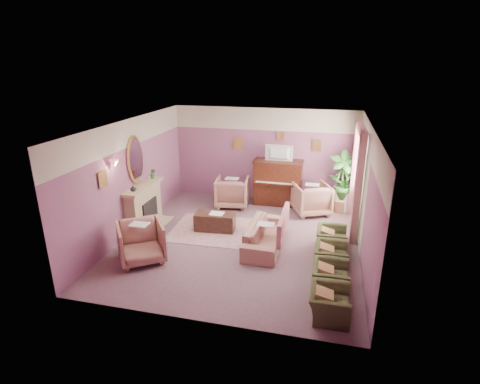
% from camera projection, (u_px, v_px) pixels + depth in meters
% --- Properties ---
extents(floor, '(5.50, 6.00, 0.01)m').
position_uv_depth(floor, '(240.00, 241.00, 9.00)').
color(floor, '#705058').
rests_on(floor, ground).
extents(ceiling, '(5.50, 6.00, 0.01)m').
position_uv_depth(ceiling, '(240.00, 124.00, 8.06)').
color(ceiling, white).
rests_on(ceiling, wall_back).
extents(wall_back, '(5.50, 0.02, 2.80)m').
position_uv_depth(wall_back, '(264.00, 155.00, 11.27)').
color(wall_back, '#7A4F75').
rests_on(wall_back, floor).
extents(wall_front, '(5.50, 0.02, 2.80)m').
position_uv_depth(wall_front, '(195.00, 246.00, 5.78)').
color(wall_front, '#7A4F75').
rests_on(wall_front, floor).
extents(wall_left, '(0.02, 6.00, 2.80)m').
position_uv_depth(wall_left, '(131.00, 177.00, 9.14)').
color(wall_left, '#7A4F75').
rests_on(wall_left, floor).
extents(wall_right, '(0.02, 6.00, 2.80)m').
position_uv_depth(wall_right, '(366.00, 196.00, 7.91)').
color(wall_right, '#7A4F75').
rests_on(wall_right, floor).
extents(picture_rail_band, '(5.50, 0.01, 0.65)m').
position_uv_depth(picture_rail_band, '(264.00, 119.00, 10.91)').
color(picture_rail_band, beige).
rests_on(picture_rail_band, wall_back).
extents(stripe_panel, '(0.01, 3.00, 2.15)m').
position_uv_depth(stripe_panel, '(360.00, 190.00, 9.22)').
color(stripe_panel, '#B5C79F').
rests_on(stripe_panel, wall_right).
extents(fireplace_surround, '(0.30, 1.40, 1.10)m').
position_uv_depth(fireplace_surround, '(144.00, 207.00, 9.57)').
color(fireplace_surround, tan).
rests_on(fireplace_surround, floor).
extents(fireplace_inset, '(0.18, 0.72, 0.68)m').
position_uv_depth(fireplace_inset, '(148.00, 213.00, 9.60)').
color(fireplace_inset, black).
rests_on(fireplace_inset, floor).
extents(fire_ember, '(0.06, 0.54, 0.10)m').
position_uv_depth(fire_ember, '(150.00, 219.00, 9.65)').
color(fire_ember, orange).
rests_on(fire_ember, floor).
extents(mantel_shelf, '(0.40, 1.55, 0.07)m').
position_uv_depth(mantel_shelf, '(143.00, 186.00, 9.37)').
color(mantel_shelf, tan).
rests_on(mantel_shelf, fireplace_surround).
extents(hearth, '(0.55, 1.50, 0.02)m').
position_uv_depth(hearth, '(153.00, 227.00, 9.71)').
color(hearth, tan).
rests_on(hearth, floor).
extents(mirror_frame, '(0.04, 0.72, 1.20)m').
position_uv_depth(mirror_frame, '(135.00, 160.00, 9.18)').
color(mirror_frame, '#E2B35E').
rests_on(mirror_frame, wall_left).
extents(mirror_glass, '(0.01, 0.60, 1.06)m').
position_uv_depth(mirror_glass, '(136.00, 160.00, 9.17)').
color(mirror_glass, silver).
rests_on(mirror_glass, wall_left).
extents(sconce_shade, '(0.20, 0.20, 0.16)m').
position_uv_depth(sconce_shade, '(114.00, 164.00, 8.14)').
color(sconce_shade, '#D9887F').
rests_on(sconce_shade, wall_left).
extents(piano, '(1.40, 0.60, 1.30)m').
position_uv_depth(piano, '(278.00, 183.00, 11.12)').
color(piano, '#3E190E').
rests_on(piano, floor).
extents(piano_keyshelf, '(1.30, 0.12, 0.06)m').
position_uv_depth(piano_keyshelf, '(276.00, 184.00, 10.78)').
color(piano_keyshelf, '#3E190E').
rests_on(piano_keyshelf, piano).
extents(piano_keys, '(1.20, 0.08, 0.02)m').
position_uv_depth(piano_keys, '(276.00, 183.00, 10.76)').
color(piano_keys, beige).
rests_on(piano_keys, piano).
extents(piano_top, '(1.45, 0.65, 0.04)m').
position_uv_depth(piano_top, '(279.00, 162.00, 10.90)').
color(piano_top, '#3E190E').
rests_on(piano_top, piano).
extents(television, '(0.80, 0.12, 0.48)m').
position_uv_depth(television, '(279.00, 152.00, 10.76)').
color(television, black).
rests_on(television, piano).
extents(print_back_left, '(0.30, 0.03, 0.38)m').
position_uv_depth(print_back_left, '(238.00, 143.00, 11.31)').
color(print_back_left, '#E2B35E').
rests_on(print_back_left, wall_back).
extents(print_back_right, '(0.26, 0.03, 0.34)m').
position_uv_depth(print_back_right, '(317.00, 146.00, 10.76)').
color(print_back_right, '#E2B35E').
rests_on(print_back_right, wall_back).
extents(print_back_mid, '(0.22, 0.03, 0.26)m').
position_uv_depth(print_back_mid, '(281.00, 136.00, 10.92)').
color(print_back_mid, '#E2B35E').
rests_on(print_back_mid, wall_back).
extents(print_left_wall, '(0.03, 0.28, 0.36)m').
position_uv_depth(print_left_wall, '(103.00, 179.00, 7.93)').
color(print_left_wall, '#E2B35E').
rests_on(print_left_wall, wall_left).
extents(window_blind, '(0.03, 1.40, 1.80)m').
position_uv_depth(window_blind, '(361.00, 163.00, 9.24)').
color(window_blind, silver).
rests_on(window_blind, wall_right).
extents(curtain_left, '(0.16, 0.34, 2.60)m').
position_uv_depth(curtain_left, '(358.00, 190.00, 8.55)').
color(curtain_left, '#B0616B').
rests_on(curtain_left, floor).
extents(curtain_right, '(0.16, 0.34, 2.60)m').
position_uv_depth(curtain_right, '(354.00, 169.00, 10.24)').
color(curtain_right, '#B0616B').
rests_on(curtain_right, floor).
extents(pelmet, '(0.16, 2.20, 0.16)m').
position_uv_depth(pelmet, '(361.00, 128.00, 8.97)').
color(pelmet, '#B0616B').
rests_on(pelmet, wall_right).
extents(mantel_plant, '(0.16, 0.16, 0.28)m').
position_uv_depth(mantel_plant, '(153.00, 174.00, 9.82)').
color(mantel_plant, '#306E28').
rests_on(mantel_plant, mantel_shelf).
extents(mantel_vase, '(0.16, 0.16, 0.16)m').
position_uv_depth(mantel_vase, '(133.00, 188.00, 8.88)').
color(mantel_vase, beige).
rests_on(mantel_vase, mantel_shelf).
extents(area_rug, '(2.56, 1.88, 0.01)m').
position_uv_depth(area_rug, '(221.00, 230.00, 9.53)').
color(area_rug, tan).
rests_on(area_rug, floor).
extents(coffee_table, '(1.04, 0.58, 0.45)m').
position_uv_depth(coffee_table, '(215.00, 222.00, 9.51)').
color(coffee_table, '#3B2217').
rests_on(coffee_table, floor).
extents(table_paper, '(0.35, 0.28, 0.01)m').
position_uv_depth(table_paper, '(217.00, 213.00, 9.42)').
color(table_paper, white).
rests_on(table_paper, coffee_table).
extents(sofa, '(0.64, 1.93, 0.78)m').
position_uv_depth(sofa, '(266.00, 231.00, 8.63)').
color(sofa, '#A97662').
rests_on(sofa, floor).
extents(sofa_throw, '(0.10, 1.46, 0.54)m').
position_uv_depth(sofa_throw, '(283.00, 224.00, 8.47)').
color(sofa_throw, '#B0616B').
rests_on(sofa_throw, sofa).
extents(floral_armchair_left, '(0.92, 0.92, 0.96)m').
position_uv_depth(floral_armchair_left, '(232.00, 191.00, 11.00)').
color(floral_armchair_left, '#A97662').
rests_on(floral_armchair_left, floor).
extents(floral_armchair_right, '(0.92, 0.92, 0.96)m').
position_uv_depth(floral_armchair_right, '(312.00, 197.00, 10.46)').
color(floral_armchair_right, '#A97662').
rests_on(floral_armchair_right, floor).
extents(floral_armchair_front, '(0.92, 0.92, 0.96)m').
position_uv_depth(floral_armchair_front, '(141.00, 240.00, 7.97)').
color(floral_armchair_front, '#A97662').
rests_on(floral_armchair_front, floor).
extents(olive_chair_a, '(0.55, 0.78, 0.67)m').
position_uv_depth(olive_chair_a, '(330.00, 299.00, 6.25)').
color(olive_chair_a, '#444B27').
rests_on(olive_chair_a, floor).
extents(olive_chair_b, '(0.55, 0.78, 0.67)m').
position_uv_depth(olive_chair_b, '(331.00, 273.00, 7.00)').
color(olive_chair_b, '#444B27').
rests_on(olive_chair_b, floor).
extents(olive_chair_c, '(0.55, 0.78, 0.67)m').
position_uv_depth(olive_chair_c, '(331.00, 253.00, 7.75)').
color(olive_chair_c, '#444B27').
rests_on(olive_chair_c, floor).
extents(olive_chair_d, '(0.55, 0.78, 0.67)m').
position_uv_depth(olive_chair_d, '(332.00, 236.00, 8.51)').
color(olive_chair_d, '#444B27').
rests_on(olive_chair_d, floor).
extents(side_table, '(0.52, 0.52, 0.70)m').
position_uv_depth(side_table, '(341.00, 198.00, 10.74)').
color(side_table, silver).
rests_on(side_table, floor).
extents(side_plant_big, '(0.30, 0.30, 0.34)m').
position_uv_depth(side_plant_big, '(343.00, 181.00, 10.56)').
color(side_plant_big, '#306E28').
rests_on(side_plant_big, side_table).
extents(side_plant_small, '(0.16, 0.16, 0.28)m').
position_uv_depth(side_plant_small, '(347.00, 184.00, 10.46)').
color(side_plant_small, '#306E28').
rests_on(side_plant_small, side_table).
extents(palm_pot, '(0.34, 0.34, 0.34)m').
position_uv_depth(palm_pot, '(340.00, 206.00, 10.69)').
color(palm_pot, '#945E41').
rests_on(palm_pot, floor).
extents(palm_plant, '(0.76, 0.76, 1.44)m').
position_uv_depth(palm_plant, '(343.00, 176.00, 10.39)').
color(palm_plant, '#306E28').
rests_on(palm_plant, palm_pot).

